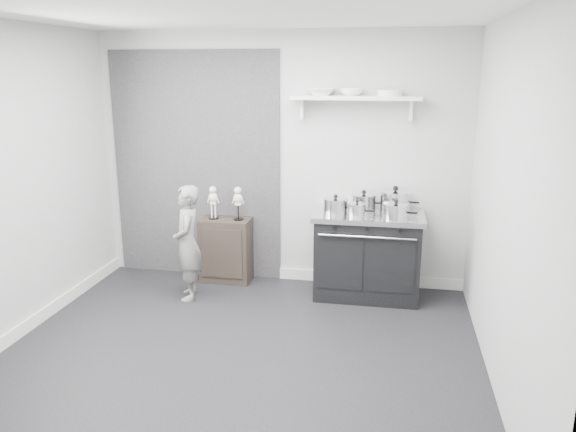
# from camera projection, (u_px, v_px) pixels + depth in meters

# --- Properties ---
(ground) EXTENTS (4.00, 4.00, 0.00)m
(ground) POSITION_uv_depth(u_px,v_px,m) (238.00, 354.00, 4.68)
(ground) COLOR black
(ground) RESTS_ON ground
(room_shell) EXTENTS (4.02, 3.62, 2.71)m
(room_shell) POSITION_uv_depth(u_px,v_px,m) (228.00, 156.00, 4.42)
(room_shell) COLOR #ABABA8
(room_shell) RESTS_ON ground
(wall_shelf) EXTENTS (1.30, 0.26, 0.24)m
(wall_shelf) POSITION_uv_depth(u_px,v_px,m) (356.00, 99.00, 5.62)
(wall_shelf) COLOR silver
(wall_shelf) RESTS_ON room_shell
(stove) EXTENTS (1.11, 0.69, 0.89)m
(stove) POSITION_uv_depth(u_px,v_px,m) (368.00, 254.00, 5.79)
(stove) COLOR black
(stove) RESTS_ON ground
(side_cabinet) EXTENTS (0.55, 0.32, 0.71)m
(side_cabinet) POSITION_uv_depth(u_px,v_px,m) (226.00, 250.00, 6.22)
(side_cabinet) COLOR black
(side_cabinet) RESTS_ON ground
(child) EXTENTS (0.40, 0.50, 1.18)m
(child) POSITION_uv_depth(u_px,v_px,m) (188.00, 243.00, 5.68)
(child) COLOR slate
(child) RESTS_ON ground
(pot_front_left) EXTENTS (0.33, 0.24, 0.20)m
(pot_front_left) POSITION_uv_depth(u_px,v_px,m) (336.00, 206.00, 5.63)
(pot_front_left) COLOR silver
(pot_front_left) RESTS_ON stove
(pot_back_left) EXTENTS (0.35, 0.26, 0.20)m
(pot_back_left) POSITION_uv_depth(u_px,v_px,m) (364.00, 202.00, 5.80)
(pot_back_left) COLOR silver
(pot_back_left) RESTS_ON stove
(pot_back_right) EXTENTS (0.40, 0.31, 0.26)m
(pot_back_right) POSITION_uv_depth(u_px,v_px,m) (395.00, 201.00, 5.73)
(pot_back_right) COLOR silver
(pot_back_right) RESTS_ON stove
(pot_front_right) EXTENTS (0.33, 0.24, 0.19)m
(pot_front_right) POSITION_uv_depth(u_px,v_px,m) (396.00, 211.00, 5.42)
(pot_front_right) COLOR silver
(pot_front_right) RESTS_ON stove
(pot_front_center) EXTENTS (0.27, 0.18, 0.16)m
(pot_front_center) POSITION_uv_depth(u_px,v_px,m) (357.00, 210.00, 5.53)
(pot_front_center) COLOR silver
(pot_front_center) RESTS_ON stove
(skeleton_full) EXTENTS (0.12, 0.08, 0.42)m
(skeleton_full) POSITION_uv_depth(u_px,v_px,m) (213.00, 200.00, 6.10)
(skeleton_full) COLOR beige
(skeleton_full) RESTS_ON side_cabinet
(skeleton_torso) EXTENTS (0.12, 0.08, 0.42)m
(skeleton_torso) POSITION_uv_depth(u_px,v_px,m) (238.00, 201.00, 6.05)
(skeleton_torso) COLOR beige
(skeleton_torso) RESTS_ON side_cabinet
(bowl_large) EXTENTS (0.29, 0.29, 0.07)m
(bowl_large) POSITION_uv_depth(u_px,v_px,m) (321.00, 92.00, 5.66)
(bowl_large) COLOR white
(bowl_large) RESTS_ON wall_shelf
(bowl_small) EXTENTS (0.23, 0.23, 0.07)m
(bowl_small) POSITION_uv_depth(u_px,v_px,m) (351.00, 92.00, 5.60)
(bowl_small) COLOR white
(bowl_small) RESTS_ON wall_shelf
(plate_stack) EXTENTS (0.25, 0.25, 0.06)m
(plate_stack) POSITION_uv_depth(u_px,v_px,m) (390.00, 93.00, 5.54)
(plate_stack) COLOR white
(plate_stack) RESTS_ON wall_shelf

